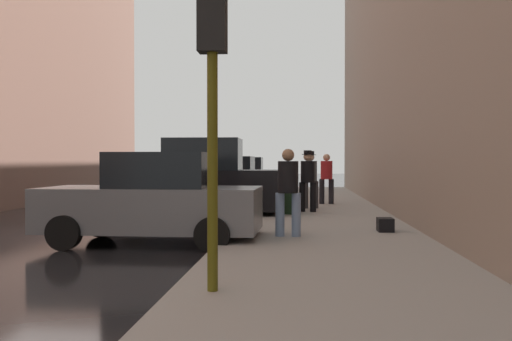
{
  "coord_description": "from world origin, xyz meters",
  "views": [
    {
      "loc": [
        5.48,
        -12.19,
        1.63
      ],
      "look_at": [
        4.2,
        4.58,
        1.34
      ],
      "focal_mm": 40.0,
      "sensor_mm": 36.0,
      "label": 1
    }
  ],
  "objects": [
    {
      "name": "parked_dark_green_sedan",
      "position": [
        2.65,
        14.24,
        0.85
      ],
      "size": [
        4.21,
        2.07,
        1.79
      ],
      "color": "#193828",
      "rests_on": "ground_plane"
    },
    {
      "name": "sidewalk",
      "position": [
        6.0,
        0.0,
        0.07
      ],
      "size": [
        4.0,
        40.0,
        0.15
      ],
      "primitive_type": "cube",
      "color": "gray",
      "rests_on": "ground_plane"
    },
    {
      "name": "ground_plane",
      "position": [
        0.0,
        0.0,
        0.0
      ],
      "size": [
        120.0,
        120.0,
        0.0
      ],
      "primitive_type": "plane",
      "color": "black"
    },
    {
      "name": "duffel_bag",
      "position": [
        7.27,
        -0.15,
        0.29
      ],
      "size": [
        0.32,
        0.44,
        0.28
      ],
      "color": "black",
      "rests_on": "sidewalk"
    },
    {
      "name": "traffic_light",
      "position": [
        4.5,
        -5.8,
        2.76
      ],
      "size": [
        0.32,
        0.32,
        3.6
      ],
      "color": "#514C0F",
      "rests_on": "sidewalk"
    },
    {
      "name": "rolling_suitcase",
      "position": [
        5.21,
        3.7,
        0.49
      ],
      "size": [
        0.45,
        0.61,
        1.04
      ],
      "color": "black",
      "rests_on": "sidewalk"
    },
    {
      "name": "parked_gray_coupe",
      "position": [
        2.65,
        -1.29,
        0.85
      ],
      "size": [
        4.24,
        2.13,
        1.79
      ],
      "color": "slate",
      "rests_on": "ground_plane"
    },
    {
      "name": "pedestrian_in_jeans",
      "position": [
        5.26,
        -1.08,
        1.1
      ],
      "size": [
        0.51,
        0.42,
        1.71
      ],
      "color": "#728CB2",
      "rests_on": "sidewalk"
    },
    {
      "name": "fire_hydrant",
      "position": [
        4.45,
        6.26,
        0.5
      ],
      "size": [
        0.42,
        0.22,
        0.7
      ],
      "color": "red",
      "rests_on": "sidewalk"
    },
    {
      "name": "pedestrian_with_beanie",
      "position": [
        5.82,
        5.55,
        1.14
      ],
      "size": [
        0.52,
        0.47,
        1.78
      ],
      "color": "#333338",
      "rests_on": "sidewalk"
    },
    {
      "name": "pedestrian_with_fedora",
      "position": [
        5.72,
        4.34,
        1.14
      ],
      "size": [
        0.53,
        0.47,
        1.78
      ],
      "color": "black",
      "rests_on": "sidewalk"
    },
    {
      "name": "parked_red_hatchback",
      "position": [
        2.65,
        8.94,
        0.85
      ],
      "size": [
        4.25,
        2.16,
        1.79
      ],
      "color": "#B2191E",
      "rests_on": "ground_plane"
    },
    {
      "name": "parked_black_suv",
      "position": [
        2.65,
        3.6,
        1.03
      ],
      "size": [
        4.63,
        2.13,
        2.25
      ],
      "color": "black",
      "rests_on": "ground_plane"
    },
    {
      "name": "pedestrian_in_red_jacket",
      "position": [
        6.41,
        7.42,
        1.1
      ],
      "size": [
        0.5,
        0.4,
        1.71
      ],
      "color": "black",
      "rests_on": "sidewalk"
    }
  ]
}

